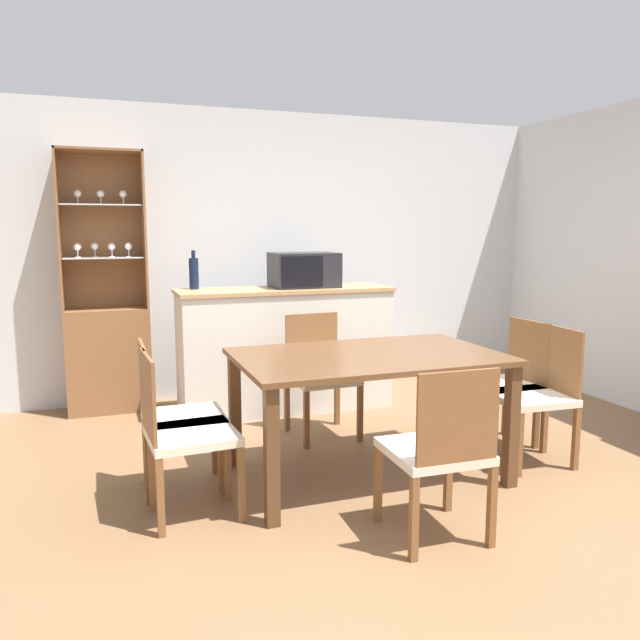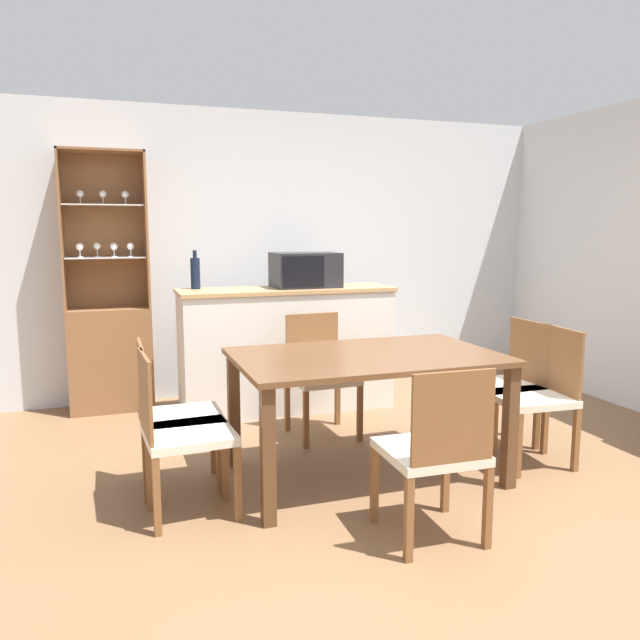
{
  "view_description": "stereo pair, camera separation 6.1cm",
  "coord_description": "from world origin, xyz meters",
  "px_view_note": "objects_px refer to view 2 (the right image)",
  "views": [
    {
      "loc": [
        -1.65,
        -2.96,
        1.51
      ],
      "look_at": [
        -0.15,
        1.17,
        0.86
      ],
      "focal_mm": 35.0,
      "sensor_mm": 36.0,
      "label": 1
    },
    {
      "loc": [
        -1.59,
        -2.98,
        1.51
      ],
      "look_at": [
        -0.15,
        1.17,
        0.86
      ],
      "focal_mm": 35.0,
      "sensor_mm": 36.0,
      "label": 2
    }
  ],
  "objects_px": {
    "dining_chair_side_left_near": "(180,432)",
    "microwave": "(305,270)",
    "dining_chair_side_right_near": "(536,395)",
    "wine_bottle": "(195,273)",
    "dining_table": "(366,370)",
    "dining_chair_side_left_far": "(174,416)",
    "dining_chair_head_near": "(434,451)",
    "dining_chair_head_far": "(320,374)",
    "dining_chair_side_right_far": "(508,384)",
    "display_cabinet": "(110,336)"
  },
  "relations": [
    {
      "from": "dining_chair_side_left_far",
      "to": "wine_bottle",
      "type": "bearing_deg",
      "value": 167.11
    },
    {
      "from": "wine_bottle",
      "to": "dining_chair_head_near",
      "type": "bearing_deg",
      "value": -73.2
    },
    {
      "from": "display_cabinet",
      "to": "dining_table",
      "type": "height_order",
      "value": "display_cabinet"
    },
    {
      "from": "dining_chair_side_right_near",
      "to": "wine_bottle",
      "type": "bearing_deg",
      "value": 49.33
    },
    {
      "from": "dining_table",
      "to": "microwave",
      "type": "height_order",
      "value": "microwave"
    },
    {
      "from": "dining_table",
      "to": "dining_chair_side_right_far",
      "type": "distance_m",
      "value": 1.16
    },
    {
      "from": "dining_chair_side_left_far",
      "to": "wine_bottle",
      "type": "relative_size",
      "value": 2.82
    },
    {
      "from": "dining_chair_head_near",
      "to": "wine_bottle",
      "type": "bearing_deg",
      "value": 108.55
    },
    {
      "from": "display_cabinet",
      "to": "dining_table",
      "type": "distance_m",
      "value": 2.49
    },
    {
      "from": "dining_chair_head_far",
      "to": "dining_chair_side_left_far",
      "type": "height_order",
      "value": "same"
    },
    {
      "from": "dining_chair_head_near",
      "to": "dining_chair_side_left_near",
      "type": "height_order",
      "value": "same"
    },
    {
      "from": "dining_table",
      "to": "microwave",
      "type": "xyz_separation_m",
      "value": [
        0.12,
        1.57,
        0.5
      ]
    },
    {
      "from": "dining_chair_side_right_far",
      "to": "dining_chair_side_left_near",
      "type": "height_order",
      "value": "same"
    },
    {
      "from": "display_cabinet",
      "to": "dining_chair_side_right_near",
      "type": "relative_size",
      "value": 2.42
    },
    {
      "from": "dining_chair_side_left_far",
      "to": "dining_chair_head_near",
      "type": "distance_m",
      "value": 1.5
    },
    {
      "from": "dining_chair_side_left_far",
      "to": "dining_chair_side_left_near",
      "type": "relative_size",
      "value": 1.0
    },
    {
      "from": "dining_chair_side_right_far",
      "to": "wine_bottle",
      "type": "bearing_deg",
      "value": 49.16
    },
    {
      "from": "dining_chair_head_near",
      "to": "microwave",
      "type": "xyz_separation_m",
      "value": [
        0.12,
        2.41,
        0.72
      ]
    },
    {
      "from": "dining_chair_side_left_far",
      "to": "dining_chair_head_near",
      "type": "bearing_deg",
      "value": 48.77
    },
    {
      "from": "dining_table",
      "to": "wine_bottle",
      "type": "bearing_deg",
      "value": 114.3
    },
    {
      "from": "dining_chair_head_far",
      "to": "dining_chair_side_right_far",
      "type": "distance_m",
      "value": 1.32
    },
    {
      "from": "dining_chair_side_left_near",
      "to": "wine_bottle",
      "type": "distance_m",
      "value": 2.02
    },
    {
      "from": "dining_table",
      "to": "dining_chair_side_right_far",
      "type": "height_order",
      "value": "dining_chair_side_right_far"
    },
    {
      "from": "dining_chair_side_right_far",
      "to": "dining_chair_side_left_near",
      "type": "xyz_separation_m",
      "value": [
        -2.26,
        -0.3,
        0.0
      ]
    },
    {
      "from": "dining_chair_side_left_near",
      "to": "microwave",
      "type": "height_order",
      "value": "microwave"
    },
    {
      "from": "dining_chair_side_left_far",
      "to": "dining_chair_side_right_near",
      "type": "xyz_separation_m",
      "value": [
        2.26,
        -0.3,
        0.0
      ]
    },
    {
      "from": "dining_table",
      "to": "dining_chair_side_right_near",
      "type": "distance_m",
      "value": 1.16
    },
    {
      "from": "dining_chair_side_right_near",
      "to": "microwave",
      "type": "xyz_separation_m",
      "value": [
        -1.01,
        1.72,
        0.72
      ]
    },
    {
      "from": "dining_chair_head_far",
      "to": "dining_chair_head_near",
      "type": "distance_m",
      "value": 1.68
    },
    {
      "from": "dining_chair_head_far",
      "to": "dining_chair_head_near",
      "type": "height_order",
      "value": "same"
    },
    {
      "from": "dining_table",
      "to": "dining_chair_side_right_near",
      "type": "height_order",
      "value": "dining_chair_side_right_near"
    },
    {
      "from": "dining_chair_side_left_far",
      "to": "microwave",
      "type": "relative_size",
      "value": 1.64
    },
    {
      "from": "dining_chair_side_left_far",
      "to": "dining_table",
      "type": "bearing_deg",
      "value": 82.51
    },
    {
      "from": "dining_chair_side_right_near",
      "to": "dining_chair_side_left_far",
      "type": "bearing_deg",
      "value": 86.11
    },
    {
      "from": "display_cabinet",
      "to": "dining_chair_side_right_far",
      "type": "height_order",
      "value": "display_cabinet"
    },
    {
      "from": "dining_table",
      "to": "dining_chair_side_left_near",
      "type": "xyz_separation_m",
      "value": [
        -1.13,
        -0.15,
        -0.21
      ]
    },
    {
      "from": "dining_chair_head_far",
      "to": "dining_chair_side_left_near",
      "type": "bearing_deg",
      "value": 39.09
    },
    {
      "from": "display_cabinet",
      "to": "dining_table",
      "type": "relative_size",
      "value": 1.35
    },
    {
      "from": "dining_chair_side_right_near",
      "to": "dining_chair_side_left_near",
      "type": "height_order",
      "value": "same"
    },
    {
      "from": "display_cabinet",
      "to": "dining_chair_head_near",
      "type": "distance_m",
      "value": 3.22
    },
    {
      "from": "dining_table",
      "to": "dining_chair_head_far",
      "type": "distance_m",
      "value": 0.87
    },
    {
      "from": "dining_table",
      "to": "dining_chair_side_left_far",
      "type": "height_order",
      "value": "dining_chair_side_left_far"
    },
    {
      "from": "dining_chair_side_left_far",
      "to": "wine_bottle",
      "type": "xyz_separation_m",
      "value": [
        0.36,
        1.56,
        0.71
      ]
    },
    {
      "from": "dining_table",
      "to": "dining_chair_side_left_far",
      "type": "xyz_separation_m",
      "value": [
        -1.13,
        0.15,
        -0.21
      ]
    },
    {
      "from": "dining_chair_side_right_far",
      "to": "dining_chair_side_left_far",
      "type": "relative_size",
      "value": 1.0
    },
    {
      "from": "dining_chair_side_right_far",
      "to": "dining_chair_side_left_near",
      "type": "relative_size",
      "value": 1.0
    },
    {
      "from": "dining_table",
      "to": "dining_chair_head_far",
      "type": "relative_size",
      "value": 1.78
    },
    {
      "from": "dining_chair_side_left_far",
      "to": "dining_chair_side_left_near",
      "type": "distance_m",
      "value": 0.3
    },
    {
      "from": "dining_chair_side_right_near",
      "to": "wine_bottle",
      "type": "distance_m",
      "value": 2.75
    },
    {
      "from": "dining_chair_side_right_near",
      "to": "dining_chair_side_right_far",
      "type": "bearing_deg",
      "value": 3.71
    }
  ]
}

